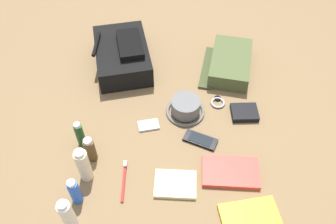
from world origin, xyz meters
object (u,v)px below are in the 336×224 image
Objects in this scene: toothpaste_tube at (68,216)px; toothbrush at (124,179)px; toiletry_pouch at (229,63)px; lotion_bottle at (84,165)px; bucket_hat at (186,108)px; cologne_bottle at (90,150)px; media_player at (149,125)px; notepad at (175,184)px; backpack at (123,55)px; wallet at (244,113)px; paperback_novel at (251,220)px; cell_phone at (200,140)px; travel_guidebook at (230,172)px; deodorant_spray at (75,192)px; shampoo_bottle at (80,135)px; wristwatch at (218,102)px.

toothpaste_tube reaches higher than toothbrush.
lotion_bottle is (-0.59, 0.56, 0.04)m from toiletry_pouch.
bucket_hat is 1.38× the size of cologne_bottle.
media_player is 0.29m from notepad.
toothbrush is at bearing -173.34° from backpack.
wallet is (-0.00, -0.25, -0.02)m from bucket_hat.
cologne_bottle is at bearing 56.08° from toothbrush.
paperback_novel is at bearing -111.95° from cologne_bottle.
travel_guidebook is at bearing -142.98° from cell_phone.
paperback_novel is at bearing 173.02° from wallet.
notepad is at bearing -94.58° from lotion_bottle.
cologne_bottle is at bearing -3.89° from lotion_bottle.
deodorant_spray is 0.24m from shampoo_bottle.
toothbrush is (-0.25, 0.07, 0.00)m from media_player.
paperback_novel is 3.12× the size of wristwatch.
toothpaste_tube is at bearing 116.88° from notepad.
lotion_bottle is at bearing 173.83° from backpack.
wallet reaches higher than cell_phone.
cell_phone is (-0.43, -0.35, -0.05)m from backpack.
paperback_novel is (-0.47, -0.22, -0.02)m from bucket_hat.
toothpaste_tube is 0.57m from cell_phone.
deodorant_spray reaches higher than paperback_novel.
backpack is at bearing 38.71° from travel_guidebook.
lotion_bottle is at bearing 86.53° from notepad.
bucket_hat is at bearing 25.28° from paperback_novel.
toothpaste_tube is 0.49m from media_player.
toiletry_pouch is 0.90m from deodorant_spray.
notepad reaches higher than cell_phone.
paperback_novel is at bearing -171.19° from wristwatch.
backpack is at bearing -13.31° from shampoo_bottle.
media_player is (-0.35, 0.35, -0.03)m from toiletry_pouch.
cell_phone is 2.02× the size of wristwatch.
travel_guidebook is 0.18m from cell_phone.
wallet is (0.41, -0.62, -0.05)m from deodorant_spray.
lotion_bottle reaches higher than toiletry_pouch.
shampoo_bottle is (-0.45, 0.61, 0.02)m from toiletry_pouch.
backpack is 1.88× the size of travel_guidebook.
bucket_hat is 0.44m from shampoo_bottle.
shampoo_bottle is 0.68m from wallet.
toothpaste_tube is 1.84× the size of media_player.
deodorant_spray is at bearing 173.08° from cologne_bottle.
lotion_bottle reaches higher than travel_guidebook.
bucket_hat is 1.29× the size of deodorant_spray.
media_player is at bearing 117.41° from bucket_hat.
toiletry_pouch is 0.74m from toothbrush.
toothpaste_tube is 0.33m from shampoo_bottle.
toothbrush is at bearing 144.62° from toiletry_pouch.
bucket_hat is 0.48m from lotion_bottle.
backpack is 0.62m from wallet.
cologne_bottle is 1.07× the size of wallet.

